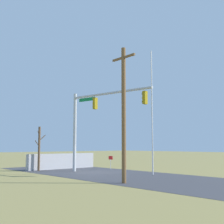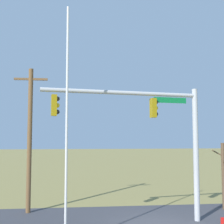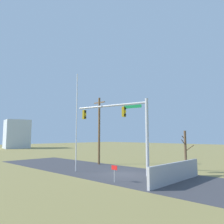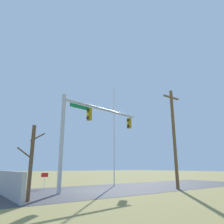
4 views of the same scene
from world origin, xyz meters
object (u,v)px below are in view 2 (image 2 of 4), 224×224
object	(u,v)px
flagpole	(67,123)
bare_tree	(223,175)
signal_mast	(157,126)
utility_pole	(30,137)

from	to	relation	value
flagpole	bare_tree	bearing A→B (deg)	28.32
signal_mast	flagpole	distance (m)	4.94
flagpole	utility_pole	bearing A→B (deg)	114.05
signal_mast	flagpole	world-z (taller)	flagpole
bare_tree	flagpole	bearing A→B (deg)	-151.68
bare_tree	signal_mast	bearing A→B (deg)	-152.09
bare_tree	utility_pole	bearing A→B (deg)	177.86
signal_mast	flagpole	bearing A→B (deg)	-151.25
flagpole	utility_pole	distance (m)	5.76
signal_mast	utility_pole	size ratio (longest dim) A/B	0.97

